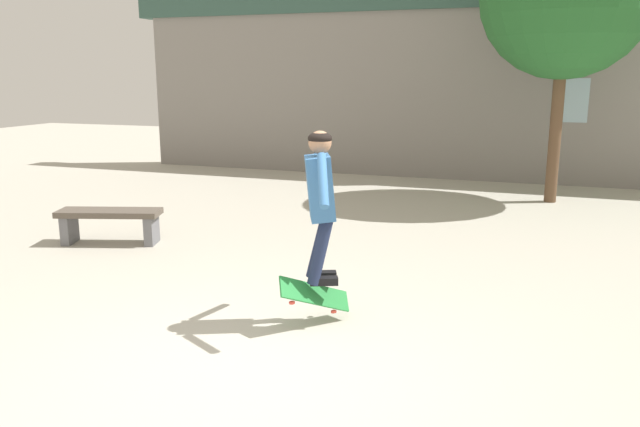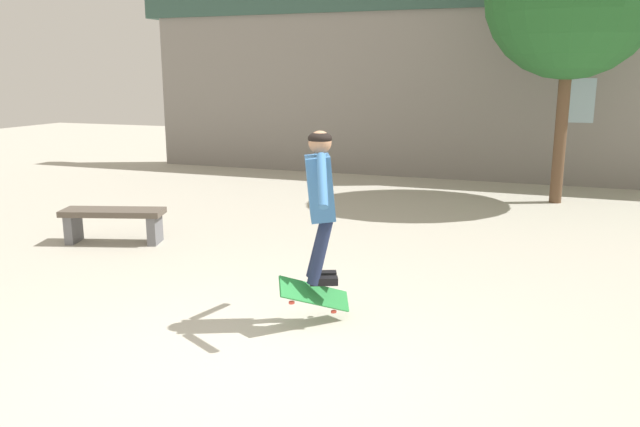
# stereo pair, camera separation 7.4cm
# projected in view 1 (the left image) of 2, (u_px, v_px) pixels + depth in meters

# --- Properties ---
(ground_plane) EXTENTS (40.00, 40.00, 0.00)m
(ground_plane) POSITION_uv_depth(u_px,v_px,m) (253.00, 365.00, 5.08)
(ground_plane) COLOR #B2AD9E
(building_backdrop) EXTENTS (15.16, 0.52, 5.56)m
(building_backdrop) POSITION_uv_depth(u_px,v_px,m) (443.00, 80.00, 13.77)
(building_backdrop) COLOR gray
(building_backdrop) RESTS_ON ground_plane
(park_bench) EXTENTS (1.47, 0.82, 0.48)m
(park_bench) POSITION_uv_depth(u_px,v_px,m) (110.00, 220.00, 8.66)
(park_bench) COLOR brown
(park_bench) RESTS_ON ground_plane
(skater) EXTENTS (0.53, 1.12, 1.41)m
(skater) POSITION_uv_depth(u_px,v_px,m) (320.00, 194.00, 5.66)
(skater) COLOR teal
(skateboard_flipping) EXTENTS (0.54, 0.71, 0.46)m
(skateboard_flipping) POSITION_uv_depth(u_px,v_px,m) (315.00, 294.00, 5.82)
(skateboard_flipping) COLOR #237F38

